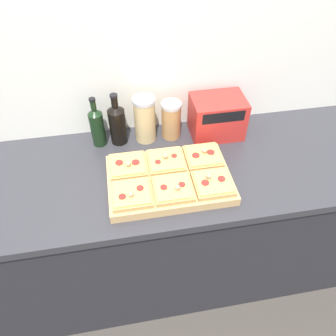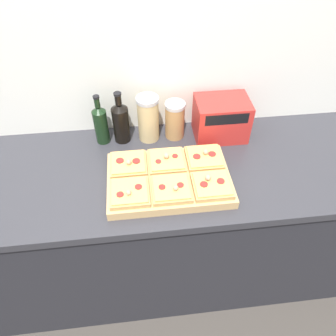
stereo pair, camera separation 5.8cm
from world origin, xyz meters
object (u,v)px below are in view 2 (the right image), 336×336
wine_bottle (121,122)px  grain_jar_tall (148,118)px  grain_jar_short (175,120)px  toaster_oven (221,118)px  cutting_board (169,180)px  olive_oil_bottle (101,124)px

wine_bottle → grain_jar_tall: wine_bottle is taller
grain_jar_short → toaster_oven: toaster_oven is taller
cutting_board → wine_bottle: (-0.19, 0.32, 0.09)m
cutting_board → olive_oil_bottle: bearing=132.0°
wine_bottle → toaster_oven: 0.48m
cutting_board → grain_jar_tall: 0.34m
olive_oil_bottle → wine_bottle: bearing=0.0°
olive_oil_bottle → grain_jar_tall: olive_oil_bottle is taller
wine_bottle → grain_jar_tall: bearing=0.0°
olive_oil_bottle → grain_jar_tall: 0.23m
olive_oil_bottle → grain_jar_tall: bearing=0.0°
cutting_board → olive_oil_bottle: size_ratio=2.03×
olive_oil_bottle → toaster_oven: olive_oil_bottle is taller
grain_jar_tall → wine_bottle: bearing=-180.0°
grain_jar_short → toaster_oven: bearing=-5.0°
cutting_board → grain_jar_short: (0.07, 0.32, 0.08)m
grain_jar_short → grain_jar_tall: bearing=180.0°
toaster_oven → grain_jar_tall: bearing=176.8°
cutting_board → grain_jar_short: bearing=78.2°
grain_jar_short → olive_oil_bottle: bearing=-180.0°
olive_oil_bottle → toaster_oven: size_ratio=0.93×
wine_bottle → grain_jar_short: size_ratio=1.39×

